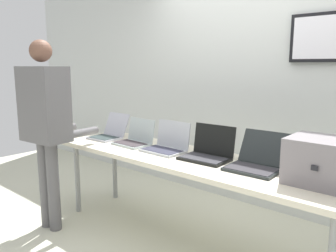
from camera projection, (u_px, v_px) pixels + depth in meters
name	position (u px, v px, depth m)	size (l,w,h in m)	color
ground	(186.00, 243.00, 2.98)	(8.00, 8.00, 0.04)	beige
back_wall	(255.00, 80.00, 3.56)	(8.00, 0.11, 2.71)	silver
workbench	(187.00, 163.00, 2.85)	(2.66, 0.70, 0.76)	beige
equipment_box	(324.00, 162.00, 2.16)	(0.43, 0.37, 0.30)	slate
laptop_station_0	(109.00, 133.00, 3.56)	(0.32, 0.37, 0.25)	#ACAEBB
laptop_station_1	(135.00, 139.00, 3.27)	(0.35, 0.29, 0.24)	#A8B6B6
laptop_station_2	(167.00, 144.00, 3.02)	(0.37, 0.29, 0.26)	#B0B5BB
laptop_station_3	(208.00, 151.00, 2.76)	(0.39, 0.31, 0.27)	black
laptop_station_4	(257.00, 161.00, 2.50)	(0.38, 0.40, 0.26)	#212627
person	(46.00, 118.00, 3.05)	(0.47, 0.62, 1.73)	#5B595C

